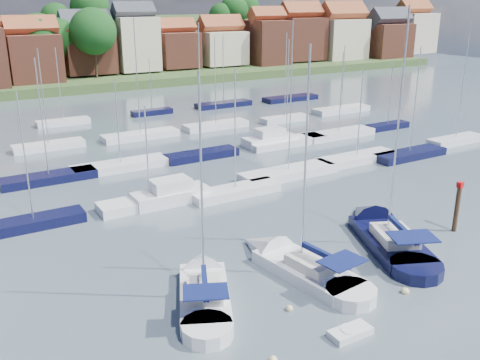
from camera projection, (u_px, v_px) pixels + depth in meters
ground at (146, 146)px, 67.36m from camera, size 260.00×260.00×0.00m
sailboat_left at (204, 287)px, 33.63m from camera, size 7.32×11.31×15.11m
sailboat_centre at (291, 263)px, 36.64m from camera, size 4.66×12.39×16.40m
sailboat_navy at (380, 232)px, 41.51m from camera, size 8.61×13.91×18.72m
tender at (350, 332)px, 29.25m from camera, size 2.47×1.16×0.53m
timber_piling at (455, 218)px, 42.22m from camera, size 0.40×0.40×6.36m
buoy_c at (289, 310)px, 31.72m from camera, size 0.46×0.46×0.46m
buoy_d at (405, 293)px, 33.58m from camera, size 0.53×0.53×0.53m
buoy_e at (362, 233)px, 42.11m from camera, size 0.50×0.50×0.50m
marina_field at (175, 149)px, 64.19m from camera, size 79.62×41.41×15.93m
far_shore_town at (25, 50)px, 142.39m from camera, size 212.46×90.00×22.27m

